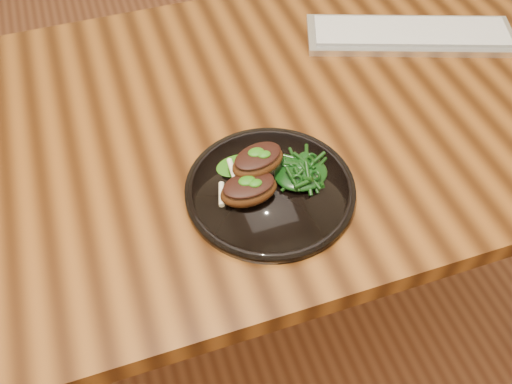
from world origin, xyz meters
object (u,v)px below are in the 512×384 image
lamb_chop_front (248,189)px  keyboard (410,34)px  desk (231,151)px  greens_heap (301,171)px  plate (270,190)px

lamb_chop_front → keyboard: (0.46, 0.31, -0.03)m
desk → keyboard: 0.45m
greens_heap → lamb_chop_front: bearing=-171.2°
desk → lamb_chop_front: size_ratio=16.14×
greens_heap → keyboard: size_ratio=0.20×
lamb_chop_front → keyboard: lamb_chop_front is taller
keyboard → lamb_chop_front: bearing=-145.7°
lamb_chop_front → keyboard: bearing=34.3°
lamb_chop_front → greens_heap: bearing=8.8°
lamb_chop_front → plate: bearing=13.6°
desk → plate: plate is taller
desk → keyboard: (0.43, 0.11, 0.09)m
desk → keyboard: bearing=15.0°
plate → lamb_chop_front: 0.05m
desk → greens_heap: 0.23m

